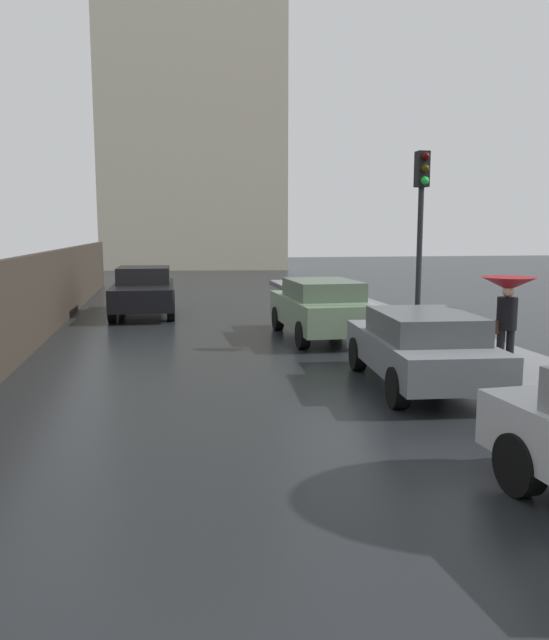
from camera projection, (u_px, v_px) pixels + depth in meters
name	position (u px, v px, depth m)	size (l,w,h in m)	color
car_black_mid_road	(144.00, 291.00, 19.72)	(1.98, 4.59, 1.50)	black
car_grey_behind_camera	(421.00, 346.00, 10.60)	(2.00, 4.07, 1.30)	slate
car_green_far_lane	(321.00, 307.00, 15.46)	(1.91, 4.18, 1.44)	slate
pedestrian_with_umbrella_near	(508.00, 297.00, 11.05)	(0.96, 0.96, 1.69)	black
traffic_light	(421.00, 212.00, 13.44)	(0.26, 0.39, 4.17)	black
distant_tower	(197.00, 90.00, 45.21)	(13.80, 12.06, 25.39)	beige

